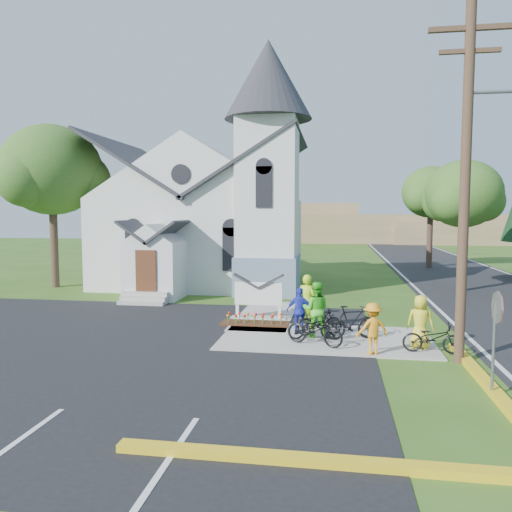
% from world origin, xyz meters
% --- Properties ---
extents(ground, '(120.00, 120.00, 0.00)m').
position_xyz_m(ground, '(0.00, 0.00, 0.00)').
color(ground, '#305117').
rests_on(ground, ground).
extents(parking_lot, '(20.00, 16.00, 0.02)m').
position_xyz_m(parking_lot, '(-7.00, -2.00, 0.01)').
color(parking_lot, black).
rests_on(parking_lot, ground).
extents(road, '(8.00, 90.00, 0.02)m').
position_xyz_m(road, '(10.00, 15.00, 0.01)').
color(road, black).
rests_on(road, ground).
extents(sidewalk, '(7.00, 4.00, 0.05)m').
position_xyz_m(sidewalk, '(1.50, 0.50, 0.03)').
color(sidewalk, '#A69F96').
rests_on(sidewalk, ground).
extents(church, '(12.35, 12.00, 13.00)m').
position_xyz_m(church, '(-5.48, 12.48, 5.25)').
color(church, silver).
rests_on(church, ground).
extents(church_sign, '(2.20, 0.40, 1.70)m').
position_xyz_m(church_sign, '(-1.20, 3.20, 1.03)').
color(church_sign, '#A69F96').
rests_on(church_sign, ground).
extents(flower_bed, '(2.60, 1.10, 0.07)m').
position_xyz_m(flower_bed, '(-1.20, 2.30, 0.04)').
color(flower_bed, '#371F0F').
rests_on(flower_bed, ground).
extents(utility_pole, '(3.45, 0.28, 10.00)m').
position_xyz_m(utility_pole, '(5.36, -1.50, 5.40)').
color(utility_pole, '#442E22').
rests_on(utility_pole, ground).
extents(stop_sign, '(0.11, 0.76, 2.48)m').
position_xyz_m(stop_sign, '(5.43, -4.20, 1.78)').
color(stop_sign, gray).
rests_on(stop_sign, ground).
extents(tree_lot_corner, '(5.60, 5.60, 9.15)m').
position_xyz_m(tree_lot_corner, '(-14.00, 10.00, 6.60)').
color(tree_lot_corner, '#3D2921').
rests_on(tree_lot_corner, ground).
extents(tree_road_near, '(4.00, 4.00, 7.05)m').
position_xyz_m(tree_road_near, '(8.50, 12.00, 5.21)').
color(tree_road_near, '#3D2921').
rests_on(tree_road_near, ground).
extents(tree_road_mid, '(4.40, 4.40, 7.80)m').
position_xyz_m(tree_road_mid, '(9.00, 24.00, 5.78)').
color(tree_road_mid, '#3D2921').
rests_on(tree_road_mid, ground).
extents(distant_hills, '(61.00, 10.00, 5.60)m').
position_xyz_m(distant_hills, '(3.36, 56.33, 2.17)').
color(distant_hills, brown).
rests_on(distant_hills, ground).
extents(cyclist_0, '(0.83, 0.66, 1.98)m').
position_xyz_m(cyclist_0, '(0.80, 1.80, 1.04)').
color(cyclist_0, '#B3E51A').
rests_on(cyclist_0, sidewalk).
extents(bike_0, '(1.74, 0.91, 0.87)m').
position_xyz_m(bike_0, '(1.06, 0.28, 0.48)').
color(bike_0, black).
rests_on(bike_0, sidewalk).
extents(cyclist_1, '(0.93, 0.73, 1.89)m').
position_xyz_m(cyclist_1, '(1.16, 0.59, 0.99)').
color(cyclist_1, green).
rests_on(cyclist_1, sidewalk).
extents(bike_1, '(1.66, 0.94, 0.96)m').
position_xyz_m(bike_1, '(1.29, 0.83, 0.53)').
color(bike_1, black).
rests_on(bike_1, sidewalk).
extents(cyclist_2, '(1.00, 0.54, 1.63)m').
position_xyz_m(cyclist_2, '(0.61, 0.87, 0.86)').
color(cyclist_2, '#2633C0').
rests_on(cyclist_2, sidewalk).
extents(bike_2, '(2.01, 1.35, 1.00)m').
position_xyz_m(bike_2, '(1.18, -0.49, 0.55)').
color(bike_2, black).
rests_on(bike_2, sidewalk).
extents(cyclist_3, '(1.13, 0.88, 1.54)m').
position_xyz_m(cyclist_3, '(2.91, -1.20, 0.82)').
color(cyclist_3, orange).
rests_on(cyclist_3, sidewalk).
extents(bike_3, '(1.96, 1.15, 1.14)m').
position_xyz_m(bike_3, '(2.36, 0.47, 0.62)').
color(bike_3, black).
rests_on(bike_3, sidewalk).
extents(cyclist_4, '(0.92, 0.70, 1.67)m').
position_xyz_m(cyclist_4, '(4.42, -0.30, 0.89)').
color(cyclist_4, yellow).
rests_on(cyclist_4, sidewalk).
extents(bike_4, '(1.77, 0.71, 0.91)m').
position_xyz_m(bike_4, '(4.70, -0.81, 0.51)').
color(bike_4, black).
rests_on(bike_4, sidewalk).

